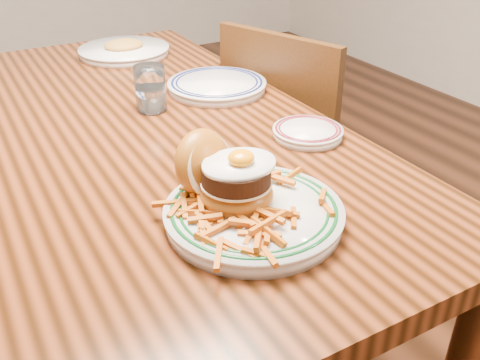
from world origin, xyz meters
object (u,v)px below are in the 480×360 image
table (142,156)px  chair_right (296,154)px  side_plate (308,132)px  main_plate (245,199)px

table → chair_right: chair_right is taller
table → side_plate: bearing=-40.1°
side_plate → chair_right: bearing=75.8°
table → side_plate: size_ratio=9.37×
main_plate → side_plate: 0.37m
table → chair_right: bearing=11.7°
chair_right → main_plate: 0.86m
table → side_plate: 0.42m
table → side_plate: (0.31, -0.26, 0.10)m
table → side_plate: side_plate is taller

